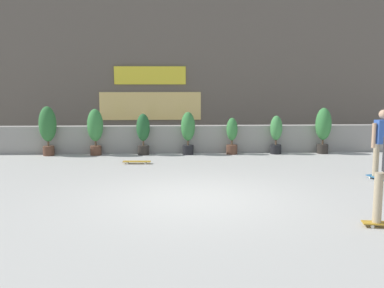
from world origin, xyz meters
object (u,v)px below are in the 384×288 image
object	(u,v)px
potted_plant_1	(95,128)
potted_plant_6	(323,127)
potted_plant_3	(188,130)
skateboard_near_camera	(137,162)
potted_plant_2	(143,132)
potted_plant_0	(48,127)
potted_plant_4	(232,135)
potted_plant_5	(276,133)
skater_far_left	(382,142)

from	to	relation	value
potted_plant_1	potted_plant_6	bearing A→B (deg)	0.00
potted_plant_3	skateboard_near_camera	bearing A→B (deg)	-133.37
potted_plant_2	potted_plant_0	bearing A→B (deg)	180.00
skateboard_near_camera	potted_plant_6	bearing A→B (deg)	15.24
potted_plant_0	skateboard_near_camera	distance (m)	3.47
potted_plant_3	potted_plant_4	world-z (taller)	potted_plant_3
potted_plant_1	skateboard_near_camera	bearing A→B (deg)	-48.64
potted_plant_3	potted_plant_5	size ratio (longest dim) A/B	1.10
potted_plant_0	potted_plant_1	bearing A→B (deg)	-0.00
potted_plant_1	potted_plant_2	size ratio (longest dim) A/B	1.12
potted_plant_4	potted_plant_5	bearing A→B (deg)	0.00
potted_plant_6	skateboard_near_camera	distance (m)	6.26
potted_plant_1	potted_plant_3	bearing A→B (deg)	0.00
potted_plant_6	skateboard_near_camera	world-z (taller)	potted_plant_6
potted_plant_2	potted_plant_4	world-z (taller)	potted_plant_2
potted_plant_5	potted_plant_6	distance (m)	1.57
potted_plant_1	skateboard_near_camera	distance (m)	2.32
potted_plant_0	potted_plant_3	world-z (taller)	potted_plant_0
potted_plant_4	potted_plant_6	bearing A→B (deg)	0.00
potted_plant_1	potted_plant_4	world-z (taller)	potted_plant_1
potted_plant_1	potted_plant_6	xyz separation A→B (m)	(7.42, 0.00, 0.01)
potted_plant_4	potted_plant_5	size ratio (longest dim) A/B	0.95
potted_plant_2	potted_plant_6	xyz separation A→B (m)	(5.89, 0.00, 0.13)
potted_plant_3	potted_plant_6	size ratio (longest dim) A/B	0.92
potted_plant_3	skateboard_near_camera	world-z (taller)	potted_plant_3
potted_plant_0	potted_plant_5	world-z (taller)	potted_plant_0
potted_plant_1	potted_plant_6	distance (m)	7.42
potted_plant_5	potted_plant_6	size ratio (longest dim) A/B	0.83
potted_plant_0	potted_plant_6	bearing A→B (deg)	0.00
potted_plant_4	skater_far_left	size ratio (longest dim) A/B	0.70
potted_plant_3	potted_plant_5	xyz separation A→B (m)	(2.88, 0.00, -0.10)
potted_plant_0	potted_plant_2	distance (m)	3.04
potted_plant_0	potted_plant_2	xyz separation A→B (m)	(3.03, 0.00, -0.18)
potted_plant_3	potted_plant_5	world-z (taller)	potted_plant_3
potted_plant_6	potted_plant_4	bearing A→B (deg)	180.00
potted_plant_1	potted_plant_2	world-z (taller)	potted_plant_1
potted_plant_0	potted_plant_4	xyz separation A→B (m)	(5.91, 0.00, -0.30)
potted_plant_2	potted_plant_4	distance (m)	2.88
potted_plant_4	potted_plant_6	size ratio (longest dim) A/B	0.79
potted_plant_0	potted_plant_5	bearing A→B (deg)	0.00
potted_plant_0	potted_plant_4	size ratio (longest dim) A/B	1.33
potted_plant_3	potted_plant_4	bearing A→B (deg)	0.00
potted_plant_1	potted_plant_4	size ratio (longest dim) A/B	1.25
potted_plant_0	skater_far_left	world-z (taller)	skater_far_left
potted_plant_0	potted_plant_1	distance (m)	1.50
potted_plant_4	potted_plant_0	bearing A→B (deg)	180.00
potted_plant_0	skateboard_near_camera	world-z (taller)	potted_plant_0
potted_plant_0	potted_plant_5	distance (m)	7.37
potted_plant_6	skater_far_left	distance (m)	4.15
potted_plant_3	potted_plant_6	xyz separation A→B (m)	(4.44, 0.00, 0.09)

